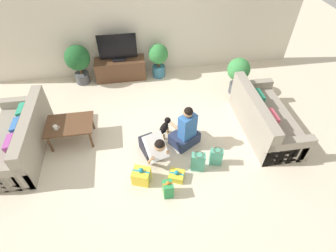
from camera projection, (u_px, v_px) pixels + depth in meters
ground_plane at (148, 141)px, 5.30m from camera, size 16.00×16.00×0.00m
wall_back at (134, 23)px, 6.25m from camera, size 8.40×0.06×2.60m
sofa_left at (20, 139)px, 4.93m from camera, size 0.89×1.92×0.82m
sofa_right at (264, 118)px, 5.35m from camera, size 0.89×1.92×0.82m
coffee_table at (70, 126)px, 5.05m from camera, size 0.89×0.63×0.44m
tv_console at (121, 69)px, 6.72m from camera, size 1.25×0.45×0.53m
tv at (118, 49)px, 6.32m from camera, size 0.92×0.20×0.67m
potted_plant_back_right at (158, 58)px, 6.60m from camera, size 0.49×0.49×0.88m
potted_plant_back_left at (78, 60)px, 6.32m from camera, size 0.60×0.60×1.00m
potted_plant_corner_right at (238, 72)px, 6.06m from camera, size 0.52×0.52×0.91m
person_kneeling at (154, 147)px, 4.74m from camera, size 0.53×0.81×0.77m
person_sitting at (186, 131)px, 5.02m from camera, size 0.65×0.62×0.95m
dog at (165, 126)px, 5.27m from camera, size 0.31×0.45×0.33m
gift_box_a at (176, 176)px, 4.61m from camera, size 0.33×0.31×0.20m
gift_box_b at (141, 176)px, 4.53m from camera, size 0.37×0.34×0.34m
gift_box_c at (168, 189)px, 4.33m from camera, size 0.17×0.19×0.36m
gift_bag_a at (216, 157)px, 4.77m from camera, size 0.25×0.17×0.39m
gift_bag_b at (198, 162)px, 4.67m from camera, size 0.27×0.19×0.42m
mug at (56, 128)px, 4.88m from camera, size 0.12×0.08×0.09m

